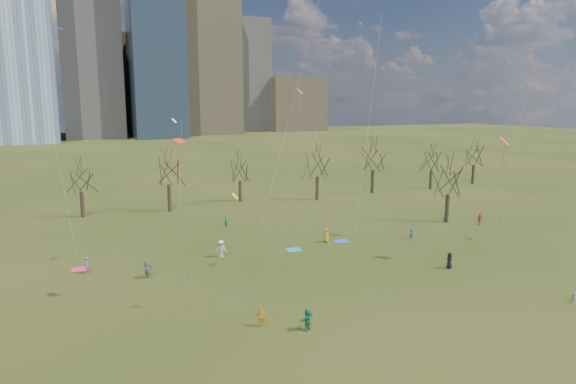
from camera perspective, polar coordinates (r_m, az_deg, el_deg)
name	(u,v)px	position (r m, az deg, el deg)	size (l,w,h in m)	color
ground	(345,297)	(44.10, 6.36, -11.55)	(500.00, 500.00, 0.00)	black
downtown_skyline	(103,48)	(247.78, -19.90, 14.84)	(212.50, 78.00, 118.00)	slate
bare_tree_row	(219,170)	(76.17, -7.66, 2.41)	(113.04, 29.80, 9.50)	black
blanket_teal	(293,250)	(56.96, 0.61, -6.42)	(1.60, 1.50, 0.03)	teal
blanket_navy	(342,241)	(60.61, 5.98, -5.45)	(1.60, 1.50, 0.03)	#2841BE
blanket_crimson	(80,269)	(54.57, -22.10, -7.94)	(1.60, 1.50, 0.03)	red
person_3	(574,297)	(48.49, 29.21, -10.18)	(0.62, 0.36, 0.96)	slate
person_4	(261,317)	(38.41, -2.96, -13.68)	(0.88, 0.37, 1.50)	orange
person_5	(307,319)	(37.78, 2.17, -13.96)	(1.55, 0.49, 1.67)	#186F45
person_6	(450,260)	(53.10, 17.51, -7.27)	(0.78, 0.51, 1.59)	black
person_7	(87,265)	(52.77, -21.45, -7.59)	(0.59, 0.39, 1.63)	#794E9D
person_8	(412,234)	(63.04, 13.57, -4.53)	(0.57, 0.44, 1.17)	#265DA6
person_9	(221,249)	(54.51, -7.44, -6.27)	(1.20, 0.69, 1.85)	silver
person_10	(480,219)	(72.75, 20.51, -2.84)	(0.84, 0.35, 1.44)	#B5193D
person_11	(147,269)	(49.73, -15.36, -8.30)	(1.54, 0.49, 1.66)	slate
person_12	(326,235)	(59.89, 4.29, -4.82)	(0.80, 0.52, 1.64)	orange
person_13	(226,221)	(67.06, -6.90, -3.21)	(0.61, 0.40, 1.69)	#186F33
kites_airborne	(265,129)	(50.55, -2.53, 7.06)	(61.37, 44.07, 36.84)	#F63114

